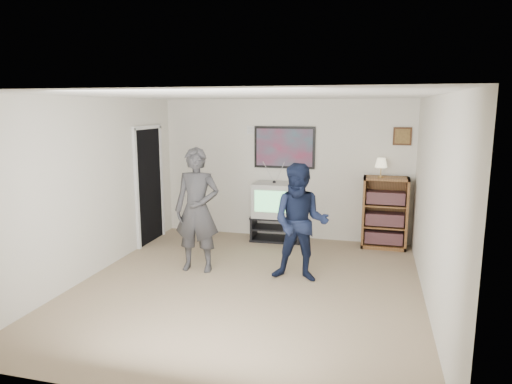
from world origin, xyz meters
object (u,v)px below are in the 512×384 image
at_px(bookshelf, 385,213).
at_px(person_tall, 197,210).
at_px(person_short, 300,223).
at_px(crt_television, 274,199).
at_px(media_stand, 276,228).

height_order(bookshelf, person_tall, person_tall).
xyz_separation_m(bookshelf, person_tall, (-2.65, -1.83, 0.30)).
relative_size(bookshelf, person_short, 0.75).
bearing_deg(person_short, person_tall, 179.23).
height_order(bookshelf, person_short, person_short).
xyz_separation_m(bookshelf, person_short, (-1.15, -1.84, 0.21)).
distance_m(bookshelf, person_short, 2.18).
relative_size(crt_television, bookshelf, 0.58).
bearing_deg(person_short, media_stand, 111.46).
bearing_deg(media_stand, person_short, -71.26).
relative_size(media_stand, bookshelf, 0.76).
distance_m(media_stand, crt_television, 0.52).
distance_m(person_tall, person_short, 1.51).
xyz_separation_m(media_stand, person_tall, (-0.79, -1.78, 0.68)).
height_order(crt_television, person_short, person_short).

